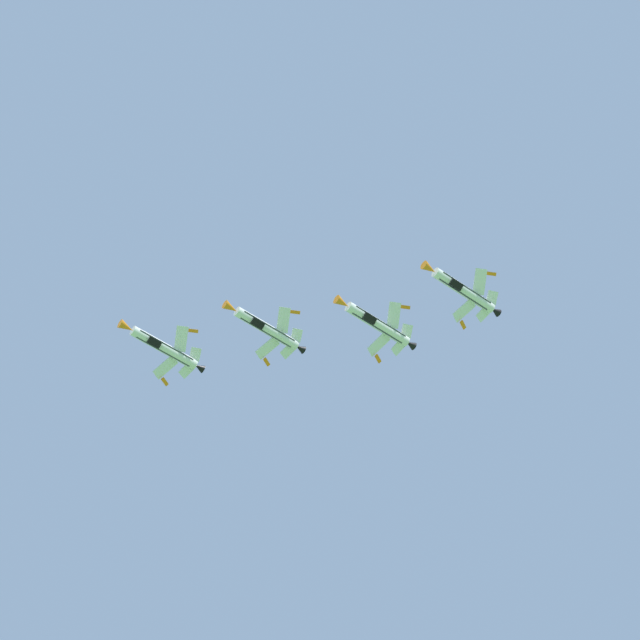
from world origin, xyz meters
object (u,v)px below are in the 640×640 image
fighter_jet_lead (163,347)px  fighter_jet_left_wing (265,328)px  fighter_jet_right_wing (376,324)px  fighter_jet_left_outer (462,290)px

fighter_jet_lead → fighter_jet_left_wing: bearing=-130.9°
fighter_jet_lead → fighter_jet_right_wing: fighter_jet_right_wing is taller
fighter_jet_right_wing → fighter_jet_left_outer: fighter_jet_left_outer is taller
fighter_jet_right_wing → fighter_jet_left_outer: size_ratio=1.00×
fighter_jet_lead → fighter_jet_left_wing: fighter_jet_left_wing is taller
fighter_jet_lead → fighter_jet_left_wing: size_ratio=1.00×
fighter_jet_left_wing → fighter_jet_right_wing: bearing=-138.4°
fighter_jet_lead → fighter_jet_right_wing: bearing=-134.8°
fighter_jet_lead → fighter_jet_right_wing: size_ratio=1.00×
fighter_jet_right_wing → fighter_jet_left_wing: bearing=41.6°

